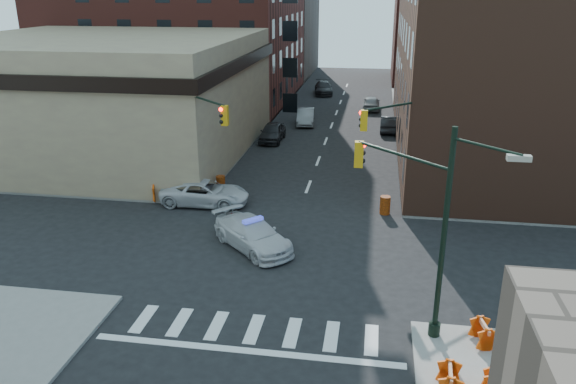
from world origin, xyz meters
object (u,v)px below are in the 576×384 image
(police_car, at_px, (253,234))
(pickup, at_px, (205,193))
(parked_car_wfar, at_px, (306,117))
(barrel_road, at_px, (385,205))
(parked_car_wnear, at_px, (272,132))
(pedestrian_a, at_px, (169,184))
(barricade_nw_a, at_px, (163,192))
(barricade_se_a, at_px, (483,333))
(pedestrian_b, at_px, (109,183))
(parked_car_enear, at_px, (389,124))
(barrel_bank, at_px, (221,184))

(police_car, height_order, pickup, police_car)
(parked_car_wfar, relative_size, barrel_road, 4.27)
(parked_car_wnear, bearing_deg, pedestrian_a, -102.49)
(barricade_nw_a, bearing_deg, parked_car_wnear, 62.73)
(pickup, distance_m, barricade_se_a, 18.93)
(police_car, height_order, pedestrian_b, pedestrian_b)
(parked_car_wnear, bearing_deg, barrel_road, -57.54)
(parked_car_wnear, distance_m, barrel_road, 18.11)
(parked_car_wfar, bearing_deg, parked_car_wnear, -112.10)
(parked_car_enear, bearing_deg, parked_car_wfar, -10.49)
(pickup, xyz_separation_m, barrel_road, (10.80, 0.18, -0.20))
(pedestrian_a, distance_m, barricade_se_a, 20.87)
(barrel_bank, bearing_deg, pedestrian_a, -140.01)
(barrel_bank, xyz_separation_m, barricade_se_a, (14.00, -14.80, 0.06))
(parked_car_wnear, bearing_deg, barricade_se_a, -64.39)
(barricade_se_a, bearing_deg, barrel_road, 5.19)
(pedestrian_b, distance_m, barricade_nw_a, 3.71)
(parked_car_wnear, bearing_deg, pickup, -93.97)
(pedestrian_b, xyz_separation_m, barricade_se_a, (20.63, -12.72, -0.36))
(pedestrian_a, relative_size, barricade_nw_a, 1.39)
(parked_car_wnear, distance_m, pedestrian_b, 17.02)
(pickup, bearing_deg, barricade_nw_a, 92.17)
(parked_car_wfar, bearing_deg, barrel_road, -76.69)
(barrel_road, distance_m, barricade_se_a, 13.07)
(pedestrian_b, bearing_deg, police_car, -16.33)
(barrel_road, relative_size, barrel_bank, 1.03)
(parked_car_wfar, height_order, barricade_nw_a, parked_car_wfar)
(barricade_se_a, bearing_deg, parked_car_wnear, 14.70)
(parked_car_wfar, height_order, pedestrian_b, pedestrian_b)
(police_car, xyz_separation_m, parked_car_enear, (7.00, 26.24, -0.04))
(parked_car_enear, distance_m, pedestrian_a, 24.58)
(pickup, xyz_separation_m, barrel_bank, (0.30, 2.39, -0.22))
(police_car, distance_m, barricade_se_a, 12.23)
(barricade_nw_a, bearing_deg, barrel_road, -12.07)
(pickup, height_order, parked_car_wnear, parked_car_wnear)
(parked_car_wfar, bearing_deg, pickup, -103.80)
(barricade_se_a, bearing_deg, pedestrian_a, 42.53)
(pedestrian_a, distance_m, pedestrian_b, 4.00)
(parked_car_wfar, relative_size, pedestrian_a, 2.42)
(pedestrian_b, height_order, barricade_nw_a, pedestrian_b)
(pedestrian_a, bearing_deg, parked_car_wnear, 120.24)
(parked_car_wnear, relative_size, barrel_road, 4.25)
(police_car, bearing_deg, parked_car_enear, 29.14)
(pickup, xyz_separation_m, parked_car_wfar, (3.25, 22.32, 0.02))
(pickup, height_order, parked_car_enear, pickup)
(parked_car_enear, bearing_deg, barrel_bank, 60.32)
(pedestrian_b, bearing_deg, parked_car_wfar, 79.25)
(pickup, xyz_separation_m, pedestrian_b, (-6.33, 0.32, 0.20))
(parked_car_enear, bearing_deg, parked_car_wnear, 28.39)
(parked_car_enear, height_order, barrel_road, parked_car_enear)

